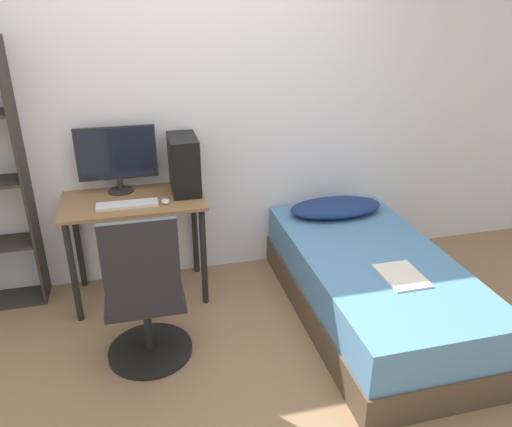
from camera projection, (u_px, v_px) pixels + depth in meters
The scene contains 11 objects.
ground_plane at pixel (232, 393), 2.78m from camera, with size 14.00×14.00×0.00m, color #846647.
wall_back at pixel (187, 114), 3.55m from camera, with size 8.00×0.05×2.50m.
desk at pixel (135, 217), 3.45m from camera, with size 0.96×0.55×0.75m.
office_chair at pixel (146, 307), 2.89m from camera, with size 0.52×0.52×0.99m.
bed at pixel (371, 286), 3.36m from camera, with size 0.95×1.87×0.47m.
pillow at pixel (336, 207), 3.83m from camera, with size 0.73×0.36×0.11m.
magazine at pixel (402, 276), 3.01m from camera, with size 0.24×0.32×0.01m.
monitor at pixel (117, 156), 3.42m from camera, with size 0.54×0.18×0.47m.
keyboard at pixel (127, 205), 3.28m from camera, with size 0.40×0.12×0.02m.
pc_tower at pixel (184, 164), 3.46m from camera, with size 0.19×0.36×0.39m.
mouse at pixel (165, 201), 3.34m from camera, with size 0.06×0.09×0.02m.
Camera 1 is at (-0.39, -2.09, 2.05)m, focal length 35.00 mm.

